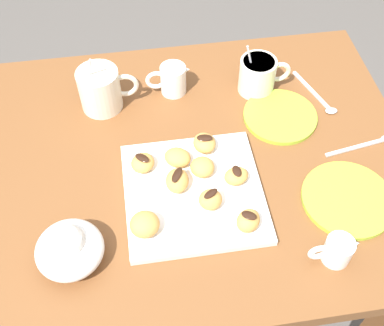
{
  "coord_description": "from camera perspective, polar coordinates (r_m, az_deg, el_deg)",
  "views": [
    {
      "loc": [
        -0.1,
        -0.63,
        1.56
      ],
      "look_at": [
        -0.0,
        -0.03,
        0.77
      ],
      "focal_mm": 45.02,
      "sensor_mm": 36.0,
      "label": 1
    }
  ],
  "objects": [
    {
      "name": "beignet_4",
      "position": [
        0.97,
        1.24,
        -0.48
      ],
      "size": [
        0.07,
        0.07,
        0.03
      ],
      "primitive_type": "ellipsoid",
      "rotation": [
        0.0,
        0.0,
        0.94
      ],
      "color": "#D19347",
      "rests_on": "pastry_plate_square"
    },
    {
      "name": "saucer_lime_left",
      "position": [
        1.01,
        17.96,
        -4.08
      ],
      "size": [
        0.18,
        0.18,
        0.01
      ],
      "primitive_type": "cylinder",
      "color": "#9EC633",
      "rests_on": "dining_table"
    },
    {
      "name": "chocolate_drizzle_7",
      "position": [
        0.89,
        6.79,
        -6.18
      ],
      "size": [
        0.03,
        0.03,
        0.0
      ],
      "primitive_type": "ellipsoid",
      "rotation": [
        0.0,
        0.0,
        5.72
      ],
      "color": "black",
      "rests_on": "beignet_7"
    },
    {
      "name": "dining_table",
      "position": [
        1.15,
        0.02,
        -4.11
      ],
      "size": [
        0.95,
        0.75,
        0.75
      ],
      "color": "brown",
      "rests_on": "ground_plane"
    },
    {
      "name": "pastry_plate_square",
      "position": [
        0.96,
        0.18,
        -3.53
      ],
      "size": [
        0.27,
        0.27,
        0.02
      ],
      "primitive_type": "cube",
      "color": "white",
      "rests_on": "dining_table"
    },
    {
      "name": "loose_spoon_near_saucer",
      "position": [
        1.18,
        14.78,
        7.48
      ],
      "size": [
        0.07,
        0.15,
        0.01
      ],
      "color": "silver",
      "rests_on": "dining_table"
    },
    {
      "name": "coffee_mug_cream_right",
      "position": [
        1.15,
        7.85,
        10.36
      ],
      "size": [
        0.12,
        0.08,
        0.13
      ],
      "color": "silver",
      "rests_on": "dining_table"
    },
    {
      "name": "chocolate_drizzle_5",
      "position": [
        0.97,
        -5.93,
        0.61
      ],
      "size": [
        0.04,
        0.04,
        0.0
      ],
      "primitive_type": "ellipsoid",
      "rotation": [
        0.0,
        0.0,
        2.39
      ],
      "color": "black",
      "rests_on": "beignet_5"
    },
    {
      "name": "cream_pitcher_white",
      "position": [
        1.14,
        -2.34,
        9.98
      ],
      "size": [
        0.1,
        0.06,
        0.07
      ],
      "color": "white",
      "rests_on": "dining_table"
    },
    {
      "name": "saucer_lime_right",
      "position": [
        1.12,
        10.39,
        5.47
      ],
      "size": [
        0.17,
        0.17,
        0.01
      ],
      "primitive_type": "cylinder",
      "color": "#9EC633",
      "rests_on": "dining_table"
    },
    {
      "name": "beignet_6",
      "position": [
        0.96,
        5.26,
        -1.55
      ],
      "size": [
        0.06,
        0.05,
        0.03
      ],
      "primitive_type": "ellipsoid",
      "rotation": [
        0.0,
        0.0,
        1.83
      ],
      "color": "#D19347",
      "rests_on": "pastry_plate_square"
    },
    {
      "name": "chocolate_drizzle_6",
      "position": [
        0.95,
        5.34,
        -0.95
      ],
      "size": [
        0.02,
        0.03,
        0.0
      ],
      "primitive_type": "ellipsoid",
      "rotation": [
        0.0,
        0.0,
        1.64
      ],
      "color": "black",
      "rests_on": "beignet_6"
    },
    {
      "name": "chocolate_drizzle_2",
      "position": [
        0.91,
        2.23,
        -3.64
      ],
      "size": [
        0.03,
        0.03,
        0.0
      ],
      "primitive_type": "ellipsoid",
      "rotation": [
        0.0,
        0.0,
        0.58
      ],
      "color": "black",
      "rests_on": "beignet_2"
    },
    {
      "name": "beignet_7",
      "position": [
        0.91,
        6.68,
        -6.81
      ],
      "size": [
        0.06,
        0.07,
        0.03
      ],
      "primitive_type": "ellipsoid",
      "rotation": [
        0.0,
        0.0,
        5.56
      ],
      "color": "#D19347",
      "rests_on": "pastry_plate_square"
    },
    {
      "name": "loose_spoon_by_plate",
      "position": [
        1.12,
        20.11,
        2.13
      ],
      "size": [
        0.16,
        0.04,
        0.01
      ],
      "color": "silver",
      "rests_on": "dining_table"
    },
    {
      "name": "chocolate_drizzle_1",
      "position": [
        0.93,
        -1.79,
        -1.41
      ],
      "size": [
        0.03,
        0.04,
        0.0
      ],
      "primitive_type": "ellipsoid",
      "rotation": [
        0.0,
        0.0,
        1.06
      ],
      "color": "black",
      "rests_on": "beignet_1"
    },
    {
      "name": "beignet_8",
      "position": [
        1.01,
        1.49,
        2.38
      ],
      "size": [
        0.05,
        0.06,
        0.03
      ],
      "primitive_type": "ellipsoid",
      "rotation": [
        0.0,
        0.0,
        3.28
      ],
      "color": "#D19347",
      "rests_on": "pastry_plate_square"
    },
    {
      "name": "beignet_0",
      "position": [
        0.99,
        -1.72,
        0.66
      ],
      "size": [
        0.07,
        0.07,
        0.03
      ],
      "primitive_type": "ellipsoid",
      "rotation": [
        0.0,
        0.0,
        2.56
      ],
      "color": "#D19347",
      "rests_on": "pastry_plate_square"
    },
    {
      "name": "chocolate_drizzle_8",
      "position": [
        1.0,
        1.51,
        3.0
      ],
      "size": [
        0.04,
        0.02,
        0.0
      ],
      "primitive_type": "ellipsoid",
      "rotation": [
        0.0,
        0.0,
        2.98
      ],
      "color": "black",
      "rests_on": "beignet_8"
    },
    {
      "name": "beignet_3",
      "position": [
        0.9,
        -5.63,
        -7.24
      ],
      "size": [
        0.08,
        0.08,
        0.04
      ],
      "primitive_type": "ellipsoid",
      "rotation": [
        0.0,
        0.0,
        2.14
      ],
      "color": "#D19347",
      "rests_on": "pastry_plate_square"
    },
    {
      "name": "ground_plane",
      "position": [
        1.68,
        0.01,
        -15.59
      ],
      "size": [
        8.0,
        8.0,
        0.0
      ],
      "primitive_type": "plane",
      "color": "#514C47"
    },
    {
      "name": "ice_cream_bowl",
      "position": [
        0.89,
        -14.35,
        -9.75
      ],
      "size": [
        0.12,
        0.12,
        0.09
      ],
      "color": "white",
      "rests_on": "dining_table"
    },
    {
      "name": "beignet_2",
      "position": [
        0.92,
        2.19,
        -4.36
      ],
      "size": [
        0.05,
        0.05,
        0.04
      ],
      "primitive_type": "ellipsoid",
      "rotation": [
        0.0,
        0.0,
        0.11
      ],
      "color": "#D19347",
      "rests_on": "pastry_plate_square"
    },
    {
      "name": "beignet_5",
      "position": [
        0.99,
        -5.85,
        0.02
      ],
      "size": [
        0.07,
        0.07,
        0.03
      ],
      "primitive_type": "ellipsoid",
      "rotation": [
        0.0,
        0.0,
        2.5
      ],
      "color": "#D19347",
      "rests_on": "pastry_plate_square"
    },
    {
      "name": "beignet_1",
      "position": [
        0.95,
        -1.76,
        -2.11
      ],
      "size": [
        0.05,
        0.06,
        0.04
      ],
      "primitive_type": "ellipsoid",
      "rotation": [
        0.0,
        0.0,
        1.41
      ],
      "color": "#D19347",
      "rests_on": "pastry_plate_square"
    },
    {
      "name": "chocolate_sauce_pitcher",
      "position": [
        0.91,
        16.86,
        -9.8
      ],
      "size": [
        0.09,
        0.05,
        0.06
      ],
      "color": "white",
      "rests_on": "dining_table"
    },
    {
      "name": "coffee_mug_cream_left",
      "position": [
        1.11,
        -10.77,
        8.68
      ],
      "size": [
        0.14,
        0.09,
        0.15
      ],
      "color": "silver",
      "rests_on": "dining_table"
    }
  ]
}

